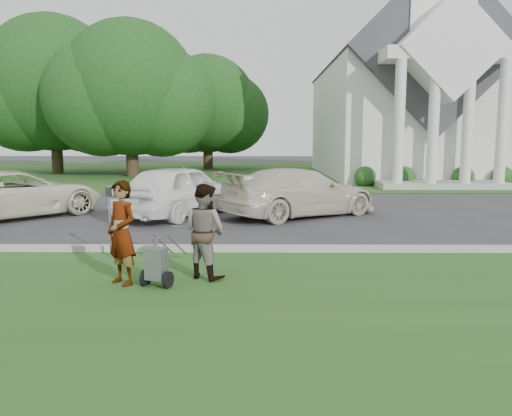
{
  "coord_description": "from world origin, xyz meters",
  "views": [
    {
      "loc": [
        0.12,
        -9.75,
        2.38
      ],
      "look_at": [
        0.04,
        0.0,
        1.02
      ],
      "focal_mm": 35.0,
      "sensor_mm": 36.0,
      "label": 1
    }
  ],
  "objects_px": {
    "church": "(398,83)",
    "tree_back": "(207,109)",
    "person_left": "(122,234)",
    "person_right": "(205,232)",
    "tree_far": "(53,90)",
    "car_b": "(180,190)",
    "tree_left": "(130,95)",
    "parking_meter_near": "(109,213)",
    "car_a": "(16,194)",
    "car_c": "(300,192)",
    "striping_cart": "(157,264)"
  },
  "relations": [
    {
      "from": "tree_left",
      "to": "tree_back",
      "type": "relative_size",
      "value": 1.11
    },
    {
      "from": "tree_back",
      "to": "person_right",
      "type": "relative_size",
      "value": 5.94
    },
    {
      "from": "church",
      "to": "car_a",
      "type": "relative_size",
      "value": 4.67
    },
    {
      "from": "person_right",
      "to": "parking_meter_near",
      "type": "xyz_separation_m",
      "value": [
        -2.05,
        1.44,
        0.11
      ]
    },
    {
      "from": "person_left",
      "to": "car_a",
      "type": "xyz_separation_m",
      "value": [
        -5.16,
        7.02,
        -0.13
      ]
    },
    {
      "from": "church",
      "to": "car_a",
      "type": "bearing_deg",
      "value": -132.26
    },
    {
      "from": "car_a",
      "to": "car_c",
      "type": "height_order",
      "value": "car_c"
    },
    {
      "from": "tree_far",
      "to": "car_b",
      "type": "xyz_separation_m",
      "value": [
        11.67,
        -19.44,
        -4.89
      ]
    },
    {
      "from": "church",
      "to": "tree_far",
      "type": "height_order",
      "value": "church"
    },
    {
      "from": "tree_far",
      "to": "person_right",
      "type": "bearing_deg",
      "value": -63.46
    },
    {
      "from": "car_b",
      "to": "tree_far",
      "type": "bearing_deg",
      "value": -31.88
    },
    {
      "from": "parking_meter_near",
      "to": "car_a",
      "type": "bearing_deg",
      "value": 130.4
    },
    {
      "from": "person_left",
      "to": "person_right",
      "type": "relative_size",
      "value": 1.05
    },
    {
      "from": "person_left",
      "to": "parking_meter_near",
      "type": "xyz_separation_m",
      "value": [
        -0.75,
        1.84,
        0.07
      ]
    },
    {
      "from": "tree_left",
      "to": "person_right",
      "type": "bearing_deg",
      "value": -72.93
    },
    {
      "from": "person_left",
      "to": "car_b",
      "type": "distance_m",
      "value": 7.38
    },
    {
      "from": "church",
      "to": "tree_back",
      "type": "relative_size",
      "value": 2.51
    },
    {
      "from": "striping_cart",
      "to": "person_right",
      "type": "distance_m",
      "value": 1.0
    },
    {
      "from": "tree_far",
      "to": "person_right",
      "type": "relative_size",
      "value": 7.19
    },
    {
      "from": "tree_back",
      "to": "person_left",
      "type": "height_order",
      "value": "tree_back"
    },
    {
      "from": "person_right",
      "to": "striping_cart",
      "type": "bearing_deg",
      "value": 71.75
    },
    {
      "from": "parking_meter_near",
      "to": "church",
      "type": "bearing_deg",
      "value": 62.81
    },
    {
      "from": "parking_meter_near",
      "to": "car_c",
      "type": "height_order",
      "value": "car_c"
    },
    {
      "from": "person_left",
      "to": "car_c",
      "type": "xyz_separation_m",
      "value": [
        3.47,
        7.37,
        -0.11
      ]
    },
    {
      "from": "tree_left",
      "to": "tree_back",
      "type": "distance_m",
      "value": 8.95
    },
    {
      "from": "tree_back",
      "to": "striping_cart",
      "type": "bearing_deg",
      "value": -85.57
    },
    {
      "from": "tree_far",
      "to": "parking_meter_near",
      "type": "xyz_separation_m",
      "value": [
        11.14,
        -24.98,
        -4.78
      ]
    },
    {
      "from": "parking_meter_near",
      "to": "person_left",
      "type": "bearing_deg",
      "value": -67.87
    },
    {
      "from": "person_right",
      "to": "car_b",
      "type": "xyz_separation_m",
      "value": [
        -1.53,
        6.98,
        -0.01
      ]
    },
    {
      "from": "church",
      "to": "tree_back",
      "type": "bearing_deg",
      "value": 152.15
    },
    {
      "from": "person_right",
      "to": "car_b",
      "type": "height_order",
      "value": "person_right"
    },
    {
      "from": "striping_cart",
      "to": "parking_meter_near",
      "type": "distance_m",
      "value": 2.44
    },
    {
      "from": "tree_far",
      "to": "car_b",
      "type": "height_order",
      "value": "tree_far"
    },
    {
      "from": "person_right",
      "to": "car_c",
      "type": "distance_m",
      "value": 7.3
    },
    {
      "from": "person_right",
      "to": "car_a",
      "type": "distance_m",
      "value": 9.25
    },
    {
      "from": "person_left",
      "to": "tree_left",
      "type": "bearing_deg",
      "value": 142.26
    },
    {
      "from": "car_b",
      "to": "church",
      "type": "bearing_deg",
      "value": -95.73
    },
    {
      "from": "parking_meter_near",
      "to": "car_b",
      "type": "xyz_separation_m",
      "value": [
        0.52,
        5.54,
        -0.11
      ]
    },
    {
      "from": "tree_far",
      "to": "person_left",
      "type": "xyz_separation_m",
      "value": [
        11.89,
        -26.82,
        -4.84
      ]
    },
    {
      "from": "striping_cart",
      "to": "car_c",
      "type": "relative_size",
      "value": 0.2
    },
    {
      "from": "person_right",
      "to": "parking_meter_near",
      "type": "height_order",
      "value": "person_right"
    },
    {
      "from": "car_a",
      "to": "car_c",
      "type": "distance_m",
      "value": 8.64
    },
    {
      "from": "tree_far",
      "to": "parking_meter_near",
      "type": "distance_m",
      "value": 27.77
    },
    {
      "from": "church",
      "to": "car_b",
      "type": "bearing_deg",
      "value": -122.87
    },
    {
      "from": "striping_cart",
      "to": "person_right",
      "type": "height_order",
      "value": "person_right"
    },
    {
      "from": "tree_left",
      "to": "tree_far",
      "type": "distance_m",
      "value": 6.73
    },
    {
      "from": "tree_far",
      "to": "parking_meter_near",
      "type": "height_order",
      "value": "tree_far"
    },
    {
      "from": "striping_cart",
      "to": "car_a",
      "type": "bearing_deg",
      "value": 146.96
    },
    {
      "from": "tree_far",
      "to": "car_a",
      "type": "relative_size",
      "value": 2.25
    },
    {
      "from": "tree_left",
      "to": "car_b",
      "type": "bearing_deg",
      "value": -70.98
    }
  ]
}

